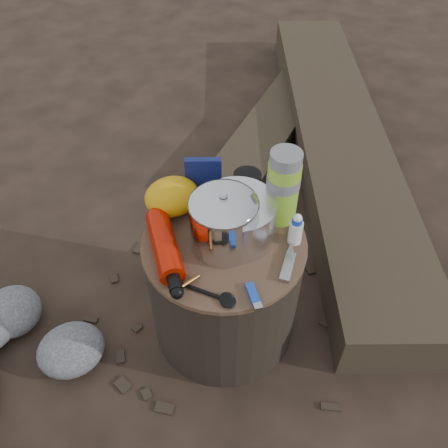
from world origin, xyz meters
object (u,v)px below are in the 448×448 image
object	(u,v)px
camping_pot	(223,221)
thermos	(283,187)
stump	(224,287)
travel_mug	(247,190)
fuel_bottle	(165,246)
log_main	(337,141)

from	to	relation	value
camping_pot	thermos	distance (m)	0.19
stump	camping_pot	xyz separation A→B (m)	(-0.00, -0.01, 0.29)
camping_pot	travel_mug	size ratio (longest dim) A/B	1.57
fuel_bottle	travel_mug	distance (m)	0.29
camping_pot	travel_mug	distance (m)	0.17
fuel_bottle	thermos	distance (m)	0.35
log_main	travel_mug	xyz separation A→B (m)	(-0.67, -0.54, 0.38)
travel_mug	camping_pot	bearing A→B (deg)	-133.72
fuel_bottle	thermos	size ratio (longest dim) A/B	1.24
log_main	travel_mug	world-z (taller)	travel_mug
camping_pot	fuel_bottle	bearing A→B (deg)	174.48
fuel_bottle	travel_mug	world-z (taller)	travel_mug
stump	camping_pot	world-z (taller)	camping_pot
camping_pot	thermos	size ratio (longest dim) A/B	0.79
camping_pot	travel_mug	bearing A→B (deg)	46.28
stump	fuel_bottle	xyz separation A→B (m)	(-0.16, 0.01, 0.24)
log_main	travel_mug	size ratio (longest dim) A/B	19.04
camping_pot	fuel_bottle	distance (m)	0.17
log_main	thermos	bearing A→B (deg)	-114.58
stump	log_main	xyz separation A→B (m)	(0.78, 0.66, -0.12)
log_main	thermos	size ratio (longest dim) A/B	9.61
stump	fuel_bottle	size ratio (longest dim) A/B	1.62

